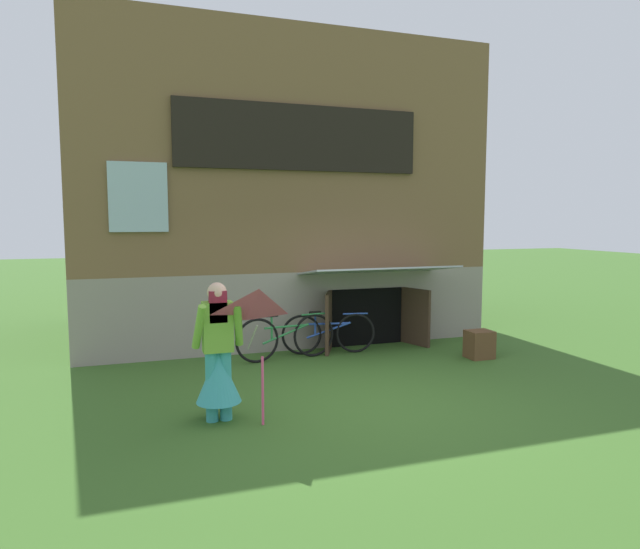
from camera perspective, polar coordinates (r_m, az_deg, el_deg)
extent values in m
plane|color=#386023|center=(7.30, 4.98, -12.88)|extent=(60.00, 60.00, 0.00)
cube|color=gray|center=(12.12, -5.23, -2.04)|extent=(7.57, 4.71, 1.39)
cube|color=brown|center=(12.07, -5.36, 11.41)|extent=(7.57, 4.71, 4.28)
cube|color=black|center=(9.80, -2.01, 13.88)|extent=(4.29, 0.08, 1.11)
cube|color=#9EB7C6|center=(9.82, -2.05, 13.86)|extent=(4.13, 0.04, 0.99)
cube|color=#9EB7C6|center=(9.30, -18.19, 7.57)|extent=(0.90, 0.06, 1.10)
cube|color=black|center=(10.32, 4.83, -4.35)|extent=(1.40, 0.03, 1.05)
cube|color=#3D2B1E|center=(9.75, 0.90, -4.92)|extent=(0.35, 0.66, 1.05)
cube|color=#3D2B1E|center=(10.44, 9.75, -4.30)|extent=(0.29, 0.68, 1.05)
cube|color=#999EA8|center=(9.72, 6.13, 0.45)|extent=(2.67, 1.09, 0.18)
cylinder|color=teal|center=(6.61, -11.08, -11.26)|extent=(0.14, 0.14, 0.81)
cylinder|color=teal|center=(6.63, -9.68, -11.18)|extent=(0.14, 0.14, 0.81)
cone|color=teal|center=(6.58, -10.40, -10.20)|extent=(0.52, 0.52, 0.61)
cube|color=#72AD38|center=(6.45, -10.49, -5.30)|extent=(0.34, 0.20, 0.58)
cylinder|color=#72AD38|center=(6.32, -12.35, -5.29)|extent=(0.17, 0.33, 0.53)
cylinder|color=#72AD38|center=(6.38, -8.40, -5.12)|extent=(0.17, 0.33, 0.53)
cube|color=maroon|center=(6.35, -10.45, -3.29)|extent=(0.20, 0.08, 0.36)
sphere|color=#D8AD8E|center=(6.39, -10.56, -1.79)|extent=(0.22, 0.22, 0.22)
pyramid|color=#E54C7F|center=(5.98, -6.26, -4.68)|extent=(0.79, 0.64, 0.44)
cylinder|color=beige|center=(6.29, -6.97, -6.47)|extent=(0.01, 0.52, 0.38)
cylinder|color=#E54C7F|center=(6.42, -5.91, -11.82)|extent=(0.03, 0.03, 0.79)
torus|color=black|center=(9.73, 3.66, -6.03)|extent=(0.69, 0.16, 0.70)
torus|color=black|center=(9.57, -1.90, -6.21)|extent=(0.69, 0.16, 0.70)
cylinder|color=#284CB2|center=(9.61, 0.90, -5.08)|extent=(0.70, 0.16, 0.04)
cylinder|color=#284CB2|center=(9.63, 0.90, -5.75)|extent=(0.77, 0.17, 0.28)
cylinder|color=#284CB2|center=(9.57, -0.50, -5.12)|extent=(0.04, 0.04, 0.39)
cube|color=black|center=(9.53, -0.50, -3.97)|extent=(0.20, 0.08, 0.05)
cylinder|color=#284CB2|center=(9.67, 3.67, -4.04)|extent=(0.44, 0.10, 0.03)
torus|color=black|center=(9.43, -0.65, -6.27)|extent=(0.74, 0.12, 0.74)
torus|color=black|center=(9.08, -6.48, -6.77)|extent=(0.74, 0.12, 0.74)
cylinder|color=#287A3D|center=(9.20, -3.52, -5.37)|extent=(0.75, 0.11, 0.04)
cylinder|color=#287A3D|center=(9.23, -3.51, -6.10)|extent=(0.82, 0.12, 0.30)
cylinder|color=#287A3D|center=(9.12, -4.99, -5.48)|extent=(0.04, 0.04, 0.41)
cube|color=black|center=(9.08, -5.00, -4.20)|extent=(0.20, 0.08, 0.05)
cylinder|color=#287A3D|center=(9.36, -0.66, -4.09)|extent=(0.44, 0.07, 0.03)
cube|color=brown|center=(9.74, 16.07, -6.92)|extent=(0.42, 0.35, 0.47)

